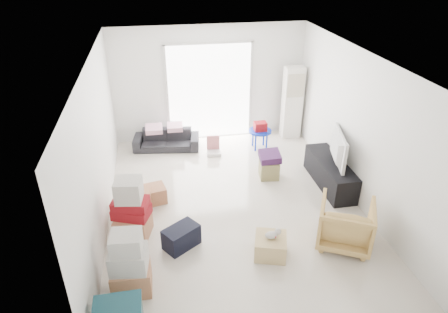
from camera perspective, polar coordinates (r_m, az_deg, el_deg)
room_shell at (r=6.75m, az=1.58°, el=2.54°), size 4.98×6.48×3.18m
sliding_door at (r=9.51m, az=-2.08°, el=9.72°), size 2.10×0.04×2.33m
ac_tower at (r=9.79m, az=9.71°, el=7.59°), size 0.45×0.30×1.75m
tv_console at (r=8.15m, az=14.91°, el=-2.30°), size 0.48×1.58×0.53m
television at (r=7.99m, az=15.21°, el=-0.24°), size 0.84×1.17×0.14m
sofa at (r=9.35m, az=-8.26°, el=2.78°), size 1.55×0.65×0.59m
pillow_left at (r=9.18m, az=-10.04°, el=4.62°), size 0.43×0.34×0.13m
pillow_right at (r=9.22m, az=-7.07°, el=4.94°), size 0.40×0.33×0.13m
armchair at (r=6.62m, az=17.00°, el=-8.90°), size 1.07×1.05×0.84m
box_stack_a at (r=5.73m, az=-13.33°, el=-14.96°), size 0.54×0.46×0.98m
box_stack_b at (r=6.64m, az=-13.07°, el=-7.74°), size 0.67×0.64×1.07m
box_stack_c at (r=7.35m, az=-12.48°, el=-6.29°), size 0.58×0.50×0.39m
loose_box at (r=7.56m, az=-9.81°, el=-5.29°), size 0.44×0.44×0.31m
duffel_bag at (r=6.47m, az=-6.12°, el=-11.37°), size 0.65×0.59×0.36m
ottoman at (r=8.21m, az=6.44°, el=-1.78°), size 0.41×0.41×0.38m
blanket at (r=8.09m, az=6.54°, el=-0.20°), size 0.44×0.44×0.14m
kids_table at (r=9.23m, az=5.18°, el=3.82°), size 0.53×0.53×0.66m
toy_walker at (r=9.10m, az=-1.49°, el=1.08°), size 0.34×0.30×0.42m
wood_crate at (r=6.34m, az=6.65°, el=-12.57°), size 0.60×0.60×0.32m
plush_bunny at (r=6.21m, az=7.01°, el=-10.96°), size 0.26×0.15×0.13m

